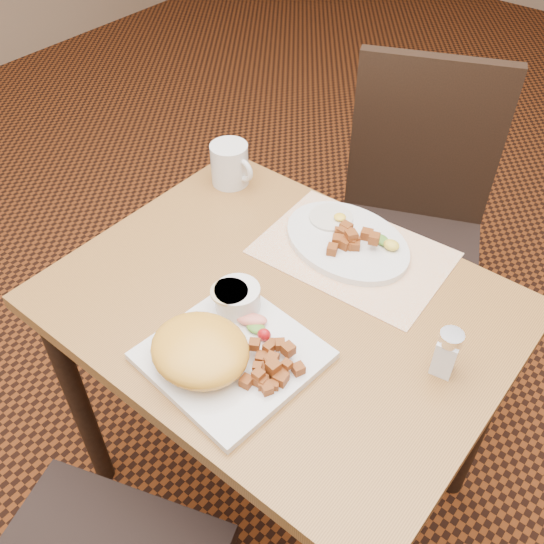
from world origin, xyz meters
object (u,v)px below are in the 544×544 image
at_px(plate_oval, 347,241).
at_px(salt_shaker, 447,352).
at_px(table, 280,335).
at_px(coffee_mug, 230,164).
at_px(plate_square, 232,356).
at_px(chair_far, 411,215).

xyz_separation_m(plate_oval, salt_shaker, (0.33, -0.18, 0.04)).
xyz_separation_m(table, coffee_mug, (-0.35, 0.25, 0.16)).
relative_size(plate_oval, coffee_mug, 2.48).
bearing_deg(plate_square, coffee_mug, 131.96).
bearing_deg(plate_oval, table, -92.32).
bearing_deg(plate_square, plate_oval, 92.05).
bearing_deg(table, coffee_mug, 145.07).
bearing_deg(chair_far, plate_oval, 72.62).
height_order(table, plate_square, plate_square).
bearing_deg(plate_square, table, 97.77).
height_order(plate_square, salt_shaker, salt_shaker).
relative_size(chair_far, salt_shaker, 9.70).
bearing_deg(chair_far, salt_shaker, 97.56).
relative_size(table, plate_oval, 2.96).
height_order(plate_square, coffee_mug, coffee_mug).
height_order(plate_square, plate_oval, plate_oval).
height_order(salt_shaker, coffee_mug, coffee_mug).
distance_m(salt_shaker, coffee_mug, 0.72).
relative_size(table, salt_shaker, 9.00).
xyz_separation_m(table, plate_square, (0.02, -0.17, 0.12)).
relative_size(plate_oval, salt_shaker, 3.05).
height_order(plate_oval, salt_shaker, salt_shaker).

